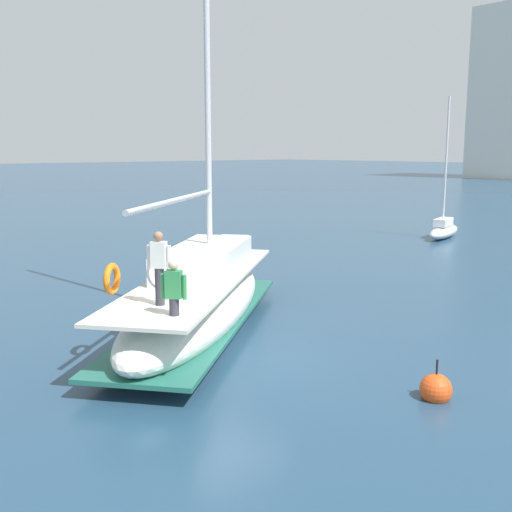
{
  "coord_description": "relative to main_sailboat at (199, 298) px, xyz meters",
  "views": [
    {
      "loc": [
        10.51,
        -8.23,
        4.73
      ],
      "look_at": [
        -1.91,
        2.77,
        1.8
      ],
      "focal_mm": 42.51,
      "sensor_mm": 36.0,
      "label": 1
    }
  ],
  "objects": [
    {
      "name": "ground_plane",
      "position": [
        1.96,
        -0.83,
        -0.92
      ],
      "size": [
        400.0,
        400.0,
        0.0
      ],
      "primitive_type": "plane",
      "color": "navy"
    },
    {
      "name": "main_sailboat",
      "position": [
        0.0,
        0.0,
        0.0
      ],
      "size": [
        7.78,
        9.05,
        14.34
      ],
      "color": "white",
      "rests_on": "ground"
    },
    {
      "name": "moored_sloop_near",
      "position": [
        -5.09,
        20.07,
        -0.41
      ],
      "size": [
        2.13,
        4.3,
        7.43
      ],
      "color": "silver",
      "rests_on": "ground"
    },
    {
      "name": "mooring_buoy",
      "position": [
        6.53,
        0.81,
        -0.73
      ],
      "size": [
        0.62,
        0.62,
        0.91
      ],
      "color": "#EA4C19",
      "rests_on": "ground"
    }
  ]
}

